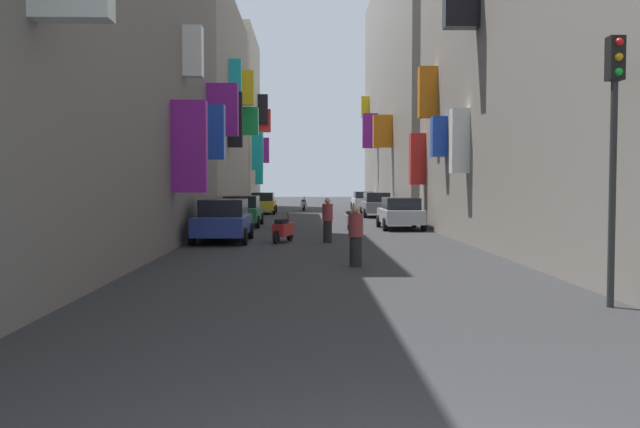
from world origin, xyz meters
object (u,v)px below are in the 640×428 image
parked_car_blue (223,220)px  scooter_white (304,205)px  parked_car_green (242,210)px  traffic_light_near_corner (614,125)px  parked_car_silver (400,213)px  pedestrian_crossing (356,236)px  parked_car_white (363,200)px  scooter_silver (351,220)px  parked_car_grey (376,204)px  parked_car_yellow (263,203)px  pedestrian_near_left (328,220)px  scooter_red (283,230)px

parked_car_blue → scooter_white: bearing=84.0°
parked_car_green → traffic_light_near_corner: size_ratio=0.95×
parked_car_silver → traffic_light_near_corner: 20.06m
pedestrian_crossing → parked_car_white: bearing=84.7°
parked_car_white → scooter_silver: parked_car_white is taller
traffic_light_near_corner → parked_car_green: bearing=110.9°
parked_car_blue → traffic_light_near_corner: bearing=-58.0°
parked_car_blue → pedestrian_crossing: bearing=-60.1°
parked_car_blue → parked_car_grey: same height
parked_car_green → parked_car_yellow: parked_car_green is taller
pedestrian_near_left → traffic_light_near_corner: size_ratio=0.35×
parked_car_grey → scooter_red: (-5.35, -18.22, -0.34)m
scooter_silver → pedestrian_near_left: pedestrian_near_left is taller
parked_car_blue → pedestrian_near_left: pedestrian_near_left is taller
parked_car_grey → parked_car_white: (0.11, 10.68, -0.03)m
parked_car_green → pedestrian_crossing: (4.49, -16.40, -0.00)m
parked_car_white → scooter_red: parked_car_white is taller
parked_car_green → scooter_white: 19.31m
parked_car_blue → scooter_white: size_ratio=2.19×
parked_car_yellow → scooter_red: (2.16, -22.98, -0.31)m
parked_car_green → parked_car_yellow: size_ratio=1.05×
scooter_white → pedestrian_near_left: bearing=-88.2°
parked_car_blue → parked_car_silver: bearing=41.2°
scooter_red → pedestrian_crossing: bearing=-73.7°
parked_car_white → pedestrian_near_left: 29.32m
scooter_red → pedestrian_crossing: size_ratio=1.15×
parked_car_blue → scooter_silver: parked_car_blue is taller
scooter_white → scooter_silver: same height
scooter_silver → pedestrian_near_left: (-1.30, -6.79, 0.35)m
parked_car_silver → pedestrian_near_left: size_ratio=2.51×
parked_car_green → pedestrian_near_left: bearing=-66.8°
parked_car_blue → parked_car_grey: bearing=67.1°
scooter_white → scooter_red: same height
parked_car_green → parked_car_yellow: (0.22, 13.80, -0.02)m
scooter_silver → pedestrian_near_left: size_ratio=1.16×
parked_car_yellow → scooter_silver: (5.08, -16.35, -0.31)m
parked_car_white → pedestrian_crossing: pedestrian_crossing is taller
parked_car_blue → parked_car_white: bearing=75.0°
parked_car_silver → scooter_white: 21.85m
pedestrian_crossing → pedestrian_near_left: size_ratio=0.98×
parked_car_white → traffic_light_near_corner: (0.65, -41.92, 2.38)m
parked_car_green → parked_car_blue: 8.86m
scooter_white → parked_car_silver: bearing=-77.9°
scooter_silver → parked_car_white: bearing=83.5°
pedestrian_near_left → scooter_silver: bearing=79.2°
scooter_silver → pedestrian_crossing: size_ratio=1.18×
parked_car_grey → scooter_silver: 11.85m
parked_car_blue → scooter_white: parked_car_blue is taller
parked_car_green → traffic_light_near_corner: 23.89m
scooter_silver → pedestrian_crossing: bearing=-93.3°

